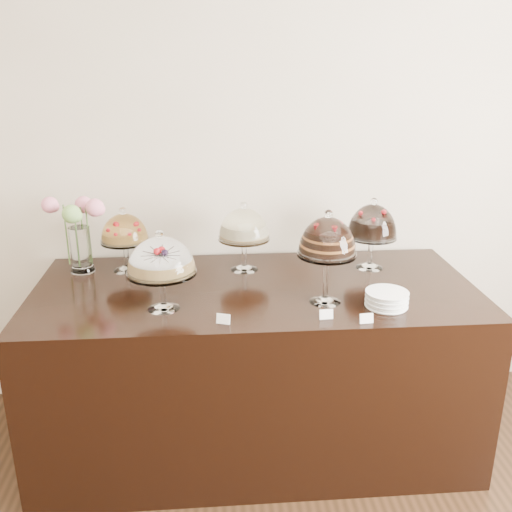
{
  "coord_description": "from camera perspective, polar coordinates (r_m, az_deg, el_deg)",
  "views": [
    {
      "loc": [
        -0.31,
        -0.17,
        2.0
      ],
      "look_at": [
        -0.1,
        2.4,
        1.08
      ],
      "focal_mm": 40.0,
      "sensor_mm": 36.0,
      "label": 1
    }
  ],
  "objects": [
    {
      "name": "cake_stand_choco_layer",
      "position": [
        2.59,
        7.15,
        1.58
      ],
      "size": [
        0.27,
        0.27,
        0.45
      ],
      "color": "white",
      "rests_on": "display_counter"
    },
    {
      "name": "plate_stack",
      "position": [
        2.69,
        12.94,
        -4.22
      ],
      "size": [
        0.19,
        0.19,
        0.07
      ],
      "color": "white",
      "rests_on": "display_counter"
    },
    {
      "name": "price_card_extra",
      "position": [
        2.52,
        7.04,
        -5.81
      ],
      "size": [
        0.06,
        0.02,
        0.04
      ],
      "primitive_type": "cube",
      "rotation": [
        -0.21,
        0.0,
        0.06
      ],
      "color": "white",
      "rests_on": "display_counter"
    },
    {
      "name": "cake_stand_cheesecake",
      "position": [
        3.0,
        -1.21,
        2.9
      ],
      "size": [
        0.28,
        0.28,
        0.37
      ],
      "color": "white",
      "rests_on": "display_counter"
    },
    {
      "name": "cake_stand_sugar_sponge",
      "position": [
        2.56,
        -9.48,
        -0.32
      ],
      "size": [
        0.31,
        0.31,
        0.37
      ],
      "color": "white",
      "rests_on": "display_counter"
    },
    {
      "name": "wall_back",
      "position": [
        3.23,
        0.89,
        10.68
      ],
      "size": [
        5.0,
        0.04,
        3.0
      ],
      "primitive_type": "cube",
      "color": "beige",
      "rests_on": "ground"
    },
    {
      "name": "cake_stand_dark_choco",
      "position": [
        3.09,
        11.56,
        3.13
      ],
      "size": [
        0.27,
        0.27,
        0.39
      ],
      "color": "white",
      "rests_on": "display_counter"
    },
    {
      "name": "flower_vase",
      "position": [
        3.12,
        -17.3,
        2.66
      ],
      "size": [
        0.32,
        0.25,
        0.41
      ],
      "color": "white",
      "rests_on": "display_counter"
    },
    {
      "name": "cake_stand_fruit_tart",
      "position": [
        3.08,
        -13.03,
        2.41
      ],
      "size": [
        0.26,
        0.26,
        0.35
      ],
      "color": "white",
      "rests_on": "display_counter"
    },
    {
      "name": "price_card_right",
      "position": [
        2.51,
        10.99,
        -6.15
      ],
      "size": [
        0.06,
        0.02,
        0.04
      ],
      "primitive_type": "cube",
      "rotation": [
        -0.21,
        0.0,
        0.09
      ],
      "color": "white",
      "rests_on": "display_counter"
    },
    {
      "name": "price_card_left",
      "position": [
        2.47,
        -3.29,
        -6.31
      ],
      "size": [
        0.06,
        0.03,
        0.04
      ],
      "primitive_type": "cube",
      "rotation": [
        -0.21,
        0.0,
        -0.33
      ],
      "color": "white",
      "rests_on": "display_counter"
    },
    {
      "name": "display_counter",
      "position": [
        3.05,
        -0.08,
        -10.9
      ],
      "size": [
        2.2,
        1.0,
        0.9
      ],
      "primitive_type": "cube",
      "color": "black",
      "rests_on": "ground"
    }
  ]
}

